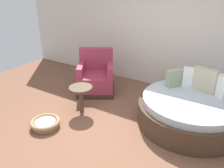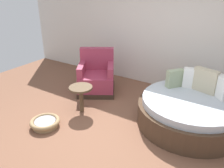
{
  "view_description": "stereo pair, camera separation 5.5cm",
  "coord_description": "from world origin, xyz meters",
  "px_view_note": "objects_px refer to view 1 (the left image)",
  "views": [
    {
      "loc": [
        1.73,
        -2.51,
        2.3
      ],
      "look_at": [
        -0.34,
        0.79,
        0.55
      ],
      "focal_mm": 36.61,
      "sensor_mm": 36.0,
      "label": 1
    },
    {
      "loc": [
        1.77,
        -2.48,
        2.3
      ],
      "look_at": [
        -0.34,
        0.79,
        0.55
      ],
      "focal_mm": 36.61,
      "sensor_mm": 36.0,
      "label": 2
    }
  ],
  "objects_px": {
    "side_table": "(81,92)",
    "round_daybed": "(190,110)",
    "red_armchair": "(96,77)",
    "pet_basket": "(45,123)"
  },
  "relations": [
    {
      "from": "pet_basket",
      "to": "round_daybed",
      "type": "bearing_deg",
      "value": 35.04
    },
    {
      "from": "round_daybed",
      "to": "red_armchair",
      "type": "relative_size",
      "value": 1.63
    },
    {
      "from": "pet_basket",
      "to": "side_table",
      "type": "xyz_separation_m",
      "value": [
        0.21,
        0.74,
        0.35
      ]
    },
    {
      "from": "pet_basket",
      "to": "side_table",
      "type": "relative_size",
      "value": 0.98
    },
    {
      "from": "red_armchair",
      "to": "pet_basket",
      "type": "xyz_separation_m",
      "value": [
        0.1,
        -1.64,
        -0.26
      ]
    },
    {
      "from": "pet_basket",
      "to": "side_table",
      "type": "height_order",
      "value": "side_table"
    },
    {
      "from": "side_table",
      "to": "round_daybed",
      "type": "bearing_deg",
      "value": 20.73
    },
    {
      "from": "pet_basket",
      "to": "red_armchair",
      "type": "bearing_deg",
      "value": 93.37
    },
    {
      "from": "round_daybed",
      "to": "pet_basket",
      "type": "relative_size",
      "value": 3.51
    },
    {
      "from": "pet_basket",
      "to": "side_table",
      "type": "bearing_deg",
      "value": 74.54
    }
  ]
}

